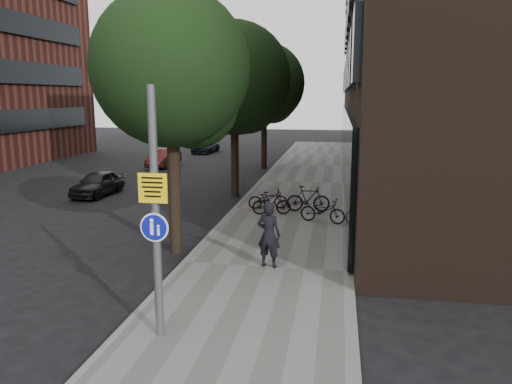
% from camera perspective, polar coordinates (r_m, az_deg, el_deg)
% --- Properties ---
extents(ground, '(120.00, 120.00, 0.00)m').
position_cam_1_polar(ground, '(10.32, -2.97, -15.13)').
color(ground, black).
rests_on(ground, ground).
extents(sidewalk, '(4.50, 60.00, 0.12)m').
position_cam_1_polar(sidewalk, '(19.65, 3.97, -2.26)').
color(sidewalk, slate).
rests_on(sidewalk, ground).
extents(curb_edge, '(0.15, 60.00, 0.13)m').
position_cam_1_polar(curb_edge, '(19.98, -2.47, -2.01)').
color(curb_edge, slate).
rests_on(curb_edge, ground).
extents(building_right_dark_brick, '(12.00, 40.00, 18.00)m').
position_cam_1_polar(building_right_dark_brick, '(32.04, 22.10, 18.17)').
color(building_right_dark_brick, black).
rests_on(building_right_dark_brick, ground).
extents(street_tree_near, '(4.40, 4.40, 7.50)m').
position_cam_1_polar(street_tree_near, '(14.44, -9.23, 13.08)').
color(street_tree_near, black).
rests_on(street_tree_near, ground).
extents(street_tree_mid, '(5.00, 5.00, 7.80)m').
position_cam_1_polar(street_tree_mid, '(22.66, -2.26, 12.38)').
color(street_tree_mid, black).
rests_on(street_tree_mid, ground).
extents(street_tree_far, '(5.00, 5.00, 7.80)m').
position_cam_1_polar(street_tree_far, '(31.53, 1.11, 11.97)').
color(street_tree_far, black).
rests_on(street_tree_far, ground).
extents(signpost, '(0.53, 0.15, 4.61)m').
position_cam_1_polar(signpost, '(9.14, -11.39, -2.48)').
color(signpost, '#595B5E').
rests_on(signpost, sidewalk).
extents(pedestrian, '(0.71, 0.55, 1.73)m').
position_cam_1_polar(pedestrian, '(13.00, 1.47, -4.91)').
color(pedestrian, black).
rests_on(pedestrian, sidewalk).
extents(parked_bike_facade_near, '(1.75, 1.03, 0.87)m').
position_cam_1_polar(parked_bike_facade_near, '(17.76, 7.63, -2.12)').
color(parked_bike_facade_near, black).
rests_on(parked_bike_facade_near, sidewalk).
extents(parked_bike_facade_far, '(1.71, 0.59, 1.01)m').
position_cam_1_polar(parked_bike_facade_far, '(19.37, 5.98, -0.78)').
color(parked_bike_facade_far, black).
rests_on(parked_bike_facade_far, sidewalk).
extents(parked_bike_curb_near, '(1.64, 0.93, 0.81)m').
position_cam_1_polar(parked_bike_curb_near, '(19.79, 1.36, -0.76)').
color(parked_bike_curb_near, black).
rests_on(parked_bike_curb_near, sidewalk).
extents(parked_bike_curb_far, '(1.52, 0.69, 0.88)m').
position_cam_1_polar(parked_bike_curb_far, '(18.79, 1.80, -1.28)').
color(parked_bike_curb_far, black).
rests_on(parked_bike_curb_far, sidewalk).
extents(parked_car_near, '(1.51, 3.38, 1.13)m').
position_cam_1_polar(parked_car_near, '(24.16, -17.64, 0.95)').
color(parked_car_near, black).
rests_on(parked_car_near, ground).
extents(parked_car_mid, '(1.35, 3.53, 1.15)m').
position_cam_1_polar(parked_car_mid, '(33.00, -10.49, 3.85)').
color(parked_car_mid, maroon).
rests_on(parked_car_mid, ground).
extents(parked_car_far, '(1.78, 3.86, 1.09)m').
position_cam_1_polar(parked_car_far, '(40.90, -5.77, 5.27)').
color(parked_car_far, black).
rests_on(parked_car_far, ground).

